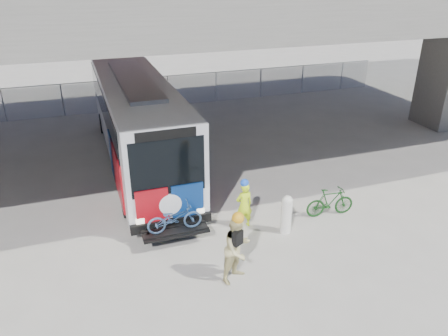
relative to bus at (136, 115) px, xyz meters
name	(u,v)px	position (x,y,z in m)	size (l,w,h in m)	color
ground	(215,199)	(2.00, -4.30, -2.11)	(160.00, 160.00, 0.00)	#9E9991
bus	(136,115)	(0.00, 0.00, 0.00)	(2.67, 12.90, 3.69)	silver
overpass	(181,0)	(2.00, -0.30, 4.44)	(40.00, 16.00, 7.95)	#605E59
chainlink_fence	(151,84)	(2.00, 7.70, -0.69)	(30.00, 0.06, 30.00)	gray
bollard	(286,213)	(3.45, -7.09, -1.41)	(0.34, 0.34, 1.30)	silver
cyclist_hivis	(244,204)	(2.32, -6.33, -1.29)	(0.60, 0.42, 1.71)	#D6FF1A
cyclist_tan	(238,248)	(1.20, -8.69, -1.14)	(1.14, 1.06, 2.05)	#D1C486
bike_parked	(330,202)	(5.32, -6.64, -1.60)	(0.48, 1.69, 1.01)	#164517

